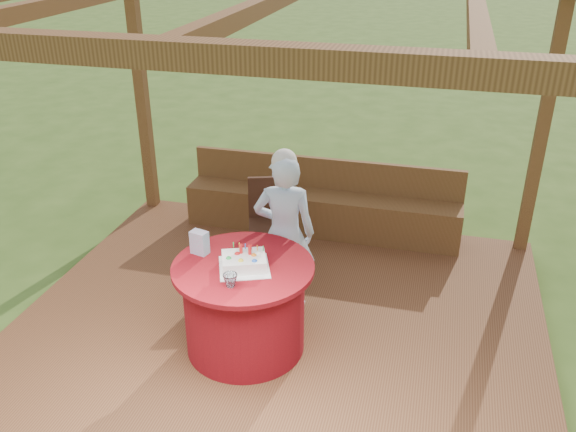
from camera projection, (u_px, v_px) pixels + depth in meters
The scene contains 10 objects.
ground at pixel (281, 329), 5.40m from camera, with size 60.00×60.00×0.00m, color #36541C.
deck at pixel (281, 323), 5.37m from camera, with size 4.50×4.00×0.12m, color brown.
pergola at pixel (279, 54), 4.33m from camera, with size 4.50×4.00×2.72m.
bench at pixel (322, 209), 6.72m from camera, with size 3.00×0.42×0.80m.
table at pixel (245, 306), 4.83m from camera, with size 1.10×1.10×0.77m.
chair at pixel (271, 219), 5.98m from camera, with size 0.56×0.56×0.89m.
elderly_woman at pixel (284, 231), 5.22m from camera, with size 0.57×0.43×1.49m.
birthday_cake at pixel (244, 262), 4.61m from camera, with size 0.49×0.49×0.17m.
gift_bag at pixel (200, 242), 4.79m from camera, with size 0.13×0.09×0.19m, color #C37EAE.
drinking_glass at pixel (230, 280), 4.38m from camera, with size 0.11×0.11×0.10m, color white.
Camera 1 is at (1.17, -4.23, 3.29)m, focal length 38.00 mm.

